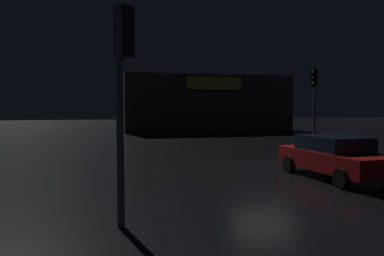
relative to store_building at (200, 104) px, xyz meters
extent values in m
plane|color=black|center=(-4.59, -25.55, -2.77)|extent=(120.00, 120.00, 0.00)
cube|color=#4C4742|center=(0.00, 0.01, 0.00)|extent=(16.67, 9.78, 5.53)
cube|color=#E5D84C|center=(0.00, -5.03, 1.88)|extent=(5.34, 0.24, 1.17)
cylinder|color=#595B60|center=(-10.67, -31.78, -0.52)|extent=(0.15, 0.15, 4.49)
cube|color=black|center=(-10.56, -31.67, 1.20)|extent=(0.41, 0.41, 1.03)
sphere|color=black|center=(-10.45, -31.56, 1.51)|extent=(0.20, 0.20, 0.20)
sphere|color=black|center=(-10.45, -31.56, 1.20)|extent=(0.20, 0.20, 0.20)
sphere|color=#19D13F|center=(-10.45, -31.56, 0.90)|extent=(0.20, 0.20, 0.20)
cylinder|color=#595B60|center=(1.28, -19.87, -0.47)|extent=(0.15, 0.15, 4.59)
cube|color=black|center=(1.17, -19.98, 1.32)|extent=(0.41, 0.41, 1.01)
sphere|color=black|center=(1.05, -20.09, 1.62)|extent=(0.20, 0.20, 0.20)
sphere|color=black|center=(1.05, -20.09, 1.32)|extent=(0.20, 0.20, 0.20)
sphere|color=#19D13F|center=(1.05, -20.09, 1.02)|extent=(0.20, 0.20, 0.20)
cube|color=#A51414|center=(-3.14, -28.21, -2.14)|extent=(1.97, 4.57, 0.64)
cube|color=black|center=(-3.14, -28.07, -1.57)|extent=(1.71, 2.39, 0.50)
cylinder|color=black|center=(-3.99, -29.72, -2.46)|extent=(0.24, 0.63, 0.62)
cylinder|color=black|center=(-2.28, -26.69, -2.46)|extent=(0.24, 0.63, 0.62)
cylinder|color=black|center=(-4.09, -26.75, -2.46)|extent=(0.24, 0.63, 0.62)
camera|label=1|loc=(-11.24, -39.66, -0.30)|focal=36.09mm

